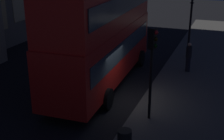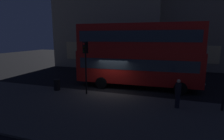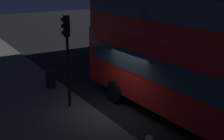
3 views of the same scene
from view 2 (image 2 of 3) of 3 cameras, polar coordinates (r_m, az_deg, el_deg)
name	(u,v)px [view 2 (image 2 of 3)]	position (r m, az deg, el deg)	size (l,w,h in m)	color
ground_plane	(112,90)	(14.84, -0.08, -6.65)	(80.00, 80.00, 0.00)	black
sidewalk_slab	(88,111)	(10.88, -7.73, -13.01)	(44.00, 7.12, 0.12)	#4C4944
building_with_clock	(112,12)	(29.19, -0.15, 18.33)	(15.38, 9.69, 16.67)	tan
building_plain_facade	(210,14)	(29.93, 29.21, 15.51)	(14.60, 9.44, 15.29)	gray
double_decker_bus	(137,53)	(15.43, 8.21, 5.50)	(10.70, 3.13, 5.52)	red
traffic_light_near_kerb	(85,57)	(13.12, -8.63, 4.23)	(0.38, 0.40, 3.97)	black
pedestrian	(178,93)	(11.49, 20.60, -7.06)	(0.34, 0.34, 1.79)	black
litter_bin	(57,85)	(15.14, -17.50, -4.55)	(0.51, 0.51, 0.90)	black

